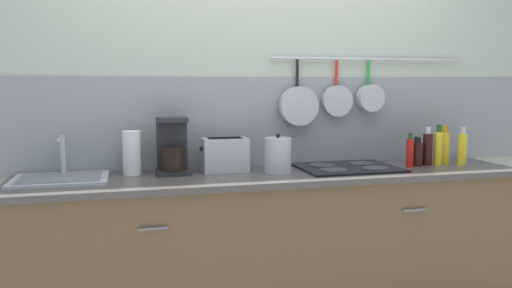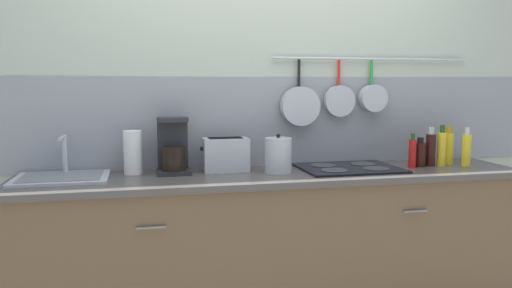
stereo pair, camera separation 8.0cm
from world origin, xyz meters
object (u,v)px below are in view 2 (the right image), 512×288
object	(u,v)px
paper_towel_roll	(133,152)
bottle_sesame_oil	(412,153)
bottle_dish_soap	(431,149)
bottle_olive_oil	(466,149)
toaster	(225,154)
kettle	(278,155)
coffee_maker	(173,150)
bottle_hot_sauce	(442,148)
bottle_vinegar	(448,148)
bottle_cooking_wine	(420,154)

from	to	relation	value
paper_towel_roll	bottle_sesame_oil	xyz separation A→B (m)	(1.63, -0.16, -0.03)
bottle_dish_soap	bottle_olive_oil	size ratio (longest dim) A/B	1.01
paper_towel_roll	toaster	bearing A→B (deg)	-1.92
kettle	bottle_olive_oil	bearing A→B (deg)	-1.90
toaster	coffee_maker	bearing A→B (deg)	-178.17
coffee_maker	bottle_olive_oil	distance (m)	1.78
kettle	coffee_maker	bearing A→B (deg)	169.65
kettle	paper_towel_roll	bearing A→B (deg)	170.56
bottle_dish_soap	bottle_hot_sauce	bearing A→B (deg)	-9.33
bottle_sesame_oil	toaster	bearing A→B (deg)	172.88
bottle_hot_sauce	bottle_vinegar	world-z (taller)	bottle_hot_sauce
bottle_sesame_oil	bottle_vinegar	size ratio (longest dim) A/B	0.87
bottle_cooking_wine	bottle_hot_sauce	world-z (taller)	bottle_hot_sauce
paper_towel_roll	bottle_vinegar	xyz separation A→B (m)	(1.92, -0.09, -0.02)
bottle_cooking_wine	bottle_sesame_oil	bearing A→B (deg)	-158.09
paper_towel_roll	coffee_maker	size ratio (longest dim) A/B	0.77
kettle	bottle_cooking_wine	size ratio (longest dim) A/B	1.25
bottle_sesame_oil	bottle_dish_soap	bearing A→B (deg)	13.82
coffee_maker	bottle_dish_soap	size ratio (longest dim) A/B	1.33
paper_towel_roll	toaster	size ratio (longest dim) A/B	0.88
paper_towel_roll	kettle	world-z (taller)	paper_towel_roll
kettle	bottle_dish_soap	bearing A→B (deg)	0.76
kettle	bottle_cooking_wine	xyz separation A→B (m)	(0.90, 0.00, -0.02)
bottle_cooking_wine	toaster	bearing A→B (deg)	174.62
kettle	bottle_vinegar	distance (m)	1.12
paper_towel_roll	bottle_hot_sauce	bearing A→B (deg)	-4.08
coffee_maker	bottle_hot_sauce	distance (m)	1.63
coffee_maker	bottle_hot_sauce	size ratio (longest dim) A/B	1.26
kettle	bottle_vinegar	world-z (taller)	bottle_vinegar
toaster	bottle_sesame_oil	xyz separation A→B (m)	(1.11, -0.14, -0.00)
toaster	bottle_dish_soap	size ratio (longest dim) A/B	1.16
bottle_sesame_oil	bottle_olive_oil	xyz separation A→B (m)	(0.36, -0.02, 0.01)
kettle	bottle_olive_oil	world-z (taller)	bottle_olive_oil
coffee_maker	toaster	distance (m)	0.30
bottle_dish_soap	kettle	bearing A→B (deg)	-179.24
toaster	kettle	size ratio (longest dim) A/B	1.24
bottle_olive_oil	kettle	bearing A→B (deg)	178.10
bottle_cooking_wine	bottle_hot_sauce	xyz separation A→B (m)	(0.14, -0.00, 0.03)
coffee_maker	bottle_olive_oil	size ratio (longest dim) A/B	1.34
bottle_sesame_oil	bottle_hot_sauce	size ratio (longest dim) A/B	0.82
coffee_maker	bottle_cooking_wine	bearing A→B (deg)	-3.92
bottle_cooking_wine	bottle_dish_soap	bearing A→B (deg)	5.97
paper_towel_roll	bottle_hot_sauce	distance (m)	1.85
bottle_cooking_wine	paper_towel_roll	bearing A→B (deg)	175.68
kettle	toaster	bearing A→B (deg)	157.72
bottle_cooking_wine	bottle_dish_soap	size ratio (longest dim) A/B	0.75
coffee_maker	bottle_hot_sauce	world-z (taller)	coffee_maker
bottle_dish_soap	bottle_vinegar	xyz separation A→B (m)	(0.14, 0.03, 0.00)
bottle_sesame_oil	bottle_vinegar	xyz separation A→B (m)	(0.29, 0.07, 0.01)
bottle_vinegar	bottle_dish_soap	bearing A→B (deg)	-167.69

